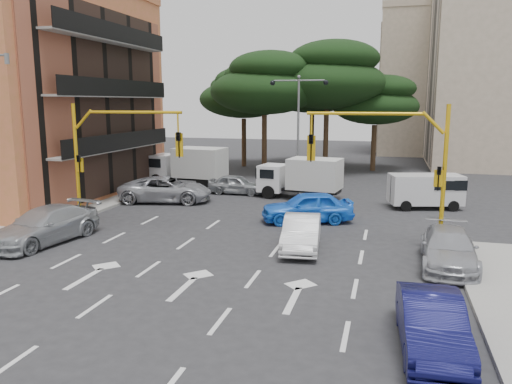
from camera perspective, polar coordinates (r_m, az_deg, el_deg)
ground at (r=21.37m, az=-3.05°, el=-6.28°), size 120.00×120.00×0.00m
median_strip at (r=36.53m, az=4.74°, el=0.79°), size 1.40×6.00×0.15m
apartment_orange at (r=36.71m, az=-27.01°, el=10.39°), size 15.19×16.15×13.70m
apartment_beige_far at (r=63.84m, az=21.38°, el=11.65°), size 16.20×12.15×16.70m
pine_left_near at (r=42.71m, az=1.04°, el=12.34°), size 9.15×9.15×10.23m
pine_center at (r=43.80m, az=8.23°, el=13.09°), size 9.98×9.98×11.16m
pine_left_far at (r=47.34m, az=-1.36°, el=11.30°), size 8.32×8.32×9.30m
pine_right at (r=45.43m, az=13.56°, el=10.19°), size 7.49×7.49×8.37m
pine_back at (r=48.99m, az=6.56°, el=12.02°), size 9.15×9.15×10.23m
signal_mast_right at (r=21.57m, az=16.08°, el=4.02°), size 5.79×0.37×6.00m
signal_mast_left at (r=25.28m, az=-16.57°, el=4.86°), size 5.79×0.37×6.00m
street_lamp_center at (r=36.04m, az=4.87°, el=9.21°), size 4.16×0.36×7.77m
car_white_hatch at (r=20.99m, az=5.23°, el=-4.64°), size 1.92×4.37×1.40m
car_blue_compact at (r=25.58m, az=5.87°, el=-1.71°), size 5.00×3.29×1.58m
car_silver_wagon at (r=23.67m, az=-22.99°, el=-3.53°), size 2.97×5.57×1.54m
car_silver_cross_a at (r=31.11m, az=-10.27°, el=0.30°), size 6.00×3.65×1.56m
car_silver_cross_b at (r=33.29m, az=-2.28°, el=0.88°), size 3.77×1.52×1.28m
car_navy_parked at (r=13.46m, az=19.43°, el=-13.99°), size 1.71×4.29×1.39m
car_silver_parked at (r=20.07m, az=21.15°, el=-6.02°), size 2.11×4.85×1.39m
van_white at (r=30.35m, az=18.79°, el=0.09°), size 4.33×2.77×2.00m
box_truck_a at (r=36.64m, az=-7.86°, el=2.87°), size 5.93×2.89×2.83m
box_truck_b at (r=31.79m, az=5.09°, el=1.59°), size 5.53×2.94×2.59m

